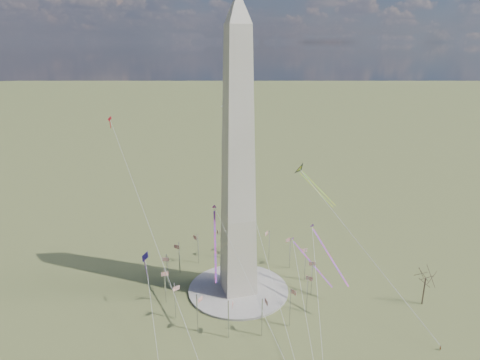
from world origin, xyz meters
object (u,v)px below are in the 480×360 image
object	(u,v)px
person_east	(440,348)
kite_delta_black	(302,171)
tree_near	(426,277)
washington_monument	(238,163)

from	to	relation	value
person_east	kite_delta_black	distance (m)	73.45
tree_near	person_east	distance (m)	25.50
tree_near	person_east	xyz separation A→B (m)	(-10.45, -21.12, -9.73)
person_east	washington_monument	bearing A→B (deg)	-87.87
kite_delta_black	person_east	bearing A→B (deg)	73.10
washington_monument	kite_delta_black	distance (m)	33.21
tree_near	kite_delta_black	world-z (taller)	kite_delta_black
person_east	tree_near	bearing A→B (deg)	-159.97
washington_monument	kite_delta_black	xyz separation A→B (m)	(29.06, 13.24, -9.11)
washington_monument	tree_near	bearing A→B (deg)	-23.63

